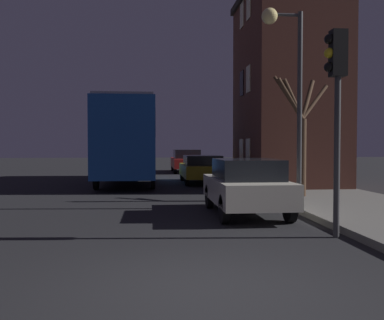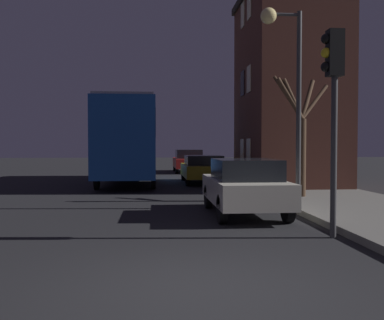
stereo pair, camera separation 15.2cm
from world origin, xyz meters
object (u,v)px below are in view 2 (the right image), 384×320
at_px(traffic_light, 333,89).
at_px(bare_tree, 301,133).
at_px(bus, 129,136).
at_px(car_mid_lane, 203,168).
at_px(car_near_lane, 244,185).
at_px(car_far_lane, 188,160).
at_px(streetlamp, 285,63).

height_order(traffic_light, bare_tree, bare_tree).
distance_m(bus, car_mid_lane, 3.92).
bearing_deg(bare_tree, car_near_lane, -132.47).
bearing_deg(bus, car_far_lane, 66.33).
relative_size(streetlamp, car_far_lane, 1.16).
bearing_deg(streetlamp, car_far_lane, 94.61).
xyz_separation_m(streetlamp, bare_tree, (1.08, 1.67, -1.92)).
bearing_deg(bare_tree, car_mid_lane, 109.14).
xyz_separation_m(bus, car_near_lane, (3.54, -10.07, -1.52)).
bearing_deg(car_mid_lane, streetlamp, -81.19).
height_order(streetlamp, car_near_lane, streetlamp).
height_order(car_near_lane, car_mid_lane, car_near_lane).
height_order(traffic_light, car_far_lane, traffic_light).
height_order(bare_tree, car_far_lane, bare_tree).
distance_m(bus, car_near_lane, 10.78).
relative_size(car_mid_lane, car_far_lane, 0.92).
height_order(traffic_light, bus, traffic_light).
relative_size(streetlamp, car_near_lane, 1.44).
xyz_separation_m(car_near_lane, car_far_lane, (-0.01, 18.11, 0.03)).
height_order(bus, car_mid_lane, bus).
distance_m(streetlamp, bare_tree, 2.76).
bearing_deg(streetlamp, car_mid_lane, 98.81).
relative_size(streetlamp, bus, 0.58).
height_order(car_mid_lane, car_far_lane, car_far_lane).
relative_size(bus, car_far_lane, 2.00).
bearing_deg(car_mid_lane, bare_tree, -70.86).
distance_m(bus, car_far_lane, 8.91).
distance_m(bare_tree, car_mid_lane, 7.56).
distance_m(traffic_light, car_near_lane, 3.77).
distance_m(bare_tree, car_near_lane, 3.91).
bearing_deg(bus, bare_tree, -50.96).
height_order(streetlamp, bus, streetlamp).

